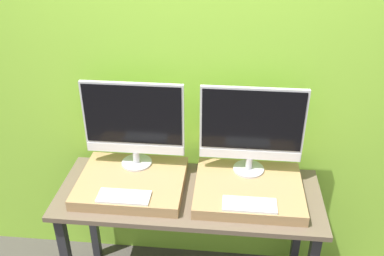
# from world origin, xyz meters

# --- Properties ---
(wall_back) EXTENTS (8.00, 0.04, 2.60)m
(wall_back) POSITION_xyz_m (0.00, 0.65, 1.30)
(wall_back) COLOR #8CC638
(wall_back) RESTS_ON ground_plane
(workbench) EXTENTS (1.49, 0.58, 0.79)m
(workbench) POSITION_xyz_m (0.00, 0.29, 0.69)
(workbench) COLOR brown
(workbench) RESTS_ON ground_plane
(wooden_riser_left) EXTENTS (0.60, 0.49, 0.06)m
(wooden_riser_left) POSITION_xyz_m (-0.33, 0.31, 0.82)
(wooden_riser_left) COLOR #99754C
(wooden_riser_left) RESTS_ON workbench
(monitor_left) EXTENTS (0.58, 0.18, 0.52)m
(monitor_left) POSITION_xyz_m (-0.33, 0.45, 1.14)
(monitor_left) COLOR #B2B2B7
(monitor_left) RESTS_ON wooden_riser_left
(keyboard_left) EXTENTS (0.28, 0.12, 0.01)m
(keyboard_left) POSITION_xyz_m (-0.33, 0.13, 0.86)
(keyboard_left) COLOR silver
(keyboard_left) RESTS_ON wooden_riser_left
(wooden_riser_right) EXTENTS (0.60, 0.49, 0.06)m
(wooden_riser_right) POSITION_xyz_m (0.33, 0.31, 0.82)
(wooden_riser_right) COLOR #99754C
(wooden_riser_right) RESTS_ON workbench
(monitor_right) EXTENTS (0.58, 0.18, 0.52)m
(monitor_right) POSITION_xyz_m (0.33, 0.45, 1.14)
(monitor_right) COLOR #B2B2B7
(monitor_right) RESTS_ON wooden_riser_right
(keyboard_right) EXTENTS (0.28, 0.12, 0.01)m
(keyboard_right) POSITION_xyz_m (0.33, 0.13, 0.86)
(keyboard_right) COLOR silver
(keyboard_right) RESTS_ON wooden_riser_right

